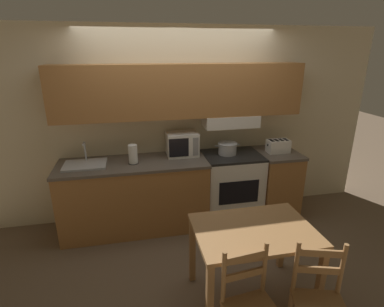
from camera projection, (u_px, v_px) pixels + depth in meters
The scene contains 12 objects.
ground_plane at pixel (181, 209), 4.45m from camera, with size 16.00×16.00×0.00m, color brown.
wall_back at pixel (182, 110), 3.90m from camera, with size 5.53×0.38×2.55m.
lower_counter_main at pixel (135, 195), 3.87m from camera, with size 1.85×0.67×0.92m.
lower_counter_right_stub at pixel (275, 182), 4.25m from camera, with size 0.53×0.67×0.92m.
stove_range at pixel (231, 186), 4.14m from camera, with size 0.76×0.62×0.92m.
cooking_pot at pixel (227, 148), 3.99m from camera, with size 0.33×0.26×0.16m.
microwave at pixel (182, 144), 3.93m from camera, with size 0.40×0.31×0.31m.
toaster at pixel (278, 146), 4.05m from camera, with size 0.31×0.17×0.17m.
sink_basin at pixel (85, 164), 3.61m from camera, with size 0.50×0.36×0.27m.
paper_towel_roll at pixel (133, 154), 3.65m from camera, with size 0.12×0.12×0.24m.
dining_table at pixel (253, 239), 2.68m from camera, with size 1.06×0.74×0.75m.
chair_right_of_table at pixel (320, 305), 2.26m from camera, with size 0.47×0.47×0.88m.
Camera 1 is at (-0.64, -3.88, 2.25)m, focal length 28.00 mm.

